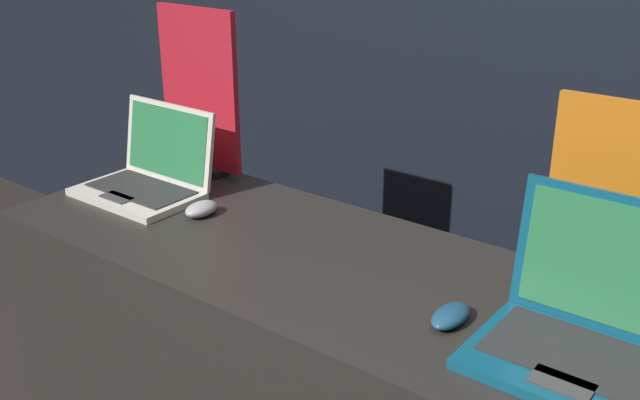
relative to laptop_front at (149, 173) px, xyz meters
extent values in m
cube|color=black|center=(0.66, 1.11, 0.41)|extent=(8.00, 0.05, 2.80)
cube|color=silver|center=(0.00, -0.05, -0.05)|extent=(0.36, 0.23, 0.02)
cube|color=#2D2D30|center=(0.00, -0.04, -0.04)|extent=(0.31, 0.16, 0.00)
cube|color=#3F3F42|center=(0.00, -0.12, -0.04)|extent=(0.10, 0.05, 0.00)
cube|color=silver|center=(0.00, 0.08, 0.07)|extent=(0.36, 0.05, 0.23)
cube|color=#2D7F4C|center=(0.00, 0.08, 0.08)|extent=(0.32, 0.04, 0.20)
ellipsoid|color=#B2B2B7|center=(0.24, -0.03, -0.04)|extent=(0.07, 0.10, 0.04)
cube|color=black|center=(0.00, 0.22, -0.05)|extent=(0.17, 0.07, 0.02)
cube|color=red|center=(0.00, 0.22, 0.21)|extent=(0.30, 0.02, 0.48)
cube|color=#0F5170|center=(1.31, -0.12, -0.05)|extent=(0.39, 0.27, 0.02)
cube|color=#2D2D30|center=(1.31, -0.10, -0.04)|extent=(0.34, 0.19, 0.00)
cube|color=#3F3F42|center=(1.31, -0.20, -0.04)|extent=(0.11, 0.06, 0.00)
cube|color=#0F5170|center=(1.31, 0.03, 0.10)|extent=(0.39, 0.04, 0.27)
cube|color=#2D7F4C|center=(1.31, 0.03, 0.10)|extent=(0.35, 0.03, 0.24)
ellipsoid|color=navy|center=(1.04, -0.11, -0.04)|extent=(0.06, 0.12, 0.03)
cube|color=black|center=(1.31, 0.17, -0.05)|extent=(0.21, 0.07, 0.02)
camera|label=1|loc=(1.63, -1.32, 0.75)|focal=42.00mm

